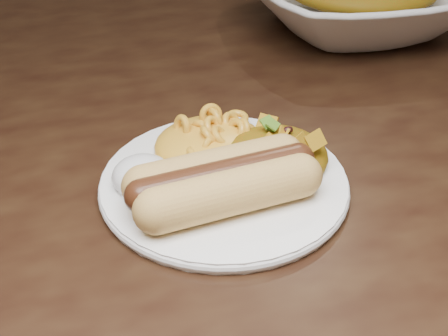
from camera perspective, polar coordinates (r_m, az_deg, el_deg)
name	(u,v)px	position (r m, az deg, el deg)	size (l,w,h in m)	color
table	(81,206)	(0.65, -12.95, -3.45)	(1.60, 0.90, 0.75)	black
plate	(224,183)	(0.50, 0.00, -1.42)	(0.20, 0.20, 0.01)	white
hotdog	(223,180)	(0.47, -0.08, -1.12)	(0.13, 0.07, 0.03)	#E5CB5D
mac_and_cheese	(210,130)	(0.53, -1.32, 3.50)	(0.10, 0.09, 0.04)	gold
sour_cream	(142,169)	(0.49, -7.50, -0.09)	(0.05, 0.05, 0.03)	white
taco_salad	(276,147)	(0.51, 4.75, 1.91)	(0.09, 0.08, 0.04)	#B92F03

